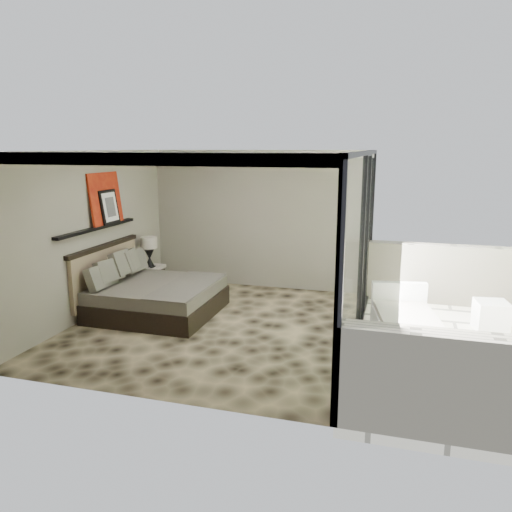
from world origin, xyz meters
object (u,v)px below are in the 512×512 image
(nightstand, at_px, (151,279))
(ottoman, at_px, (491,316))
(table_lamp, at_px, (149,248))
(bed, at_px, (152,295))
(lounger, at_px, (408,326))

(nightstand, bearing_deg, ottoman, 3.37)
(nightstand, xyz_separation_m, ottoman, (6.24, -0.51, -0.00))
(table_lamp, xyz_separation_m, ottoman, (6.23, -0.47, -0.66))
(nightstand, relative_size, ottoman, 1.01)
(ottoman, bearing_deg, bed, -172.48)
(table_lamp, relative_size, ottoman, 1.25)
(nightstand, height_order, lounger, lounger)
(bed, relative_size, nightstand, 4.24)
(nightstand, relative_size, table_lamp, 0.81)
(nightstand, height_order, table_lamp, table_lamp)
(nightstand, xyz_separation_m, lounger, (4.98, -1.29, -0.03))
(bed, bearing_deg, ottoman, 7.52)
(bed, relative_size, lounger, 1.07)
(ottoman, bearing_deg, table_lamp, 175.66)
(table_lamp, bearing_deg, nightstand, 116.63)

